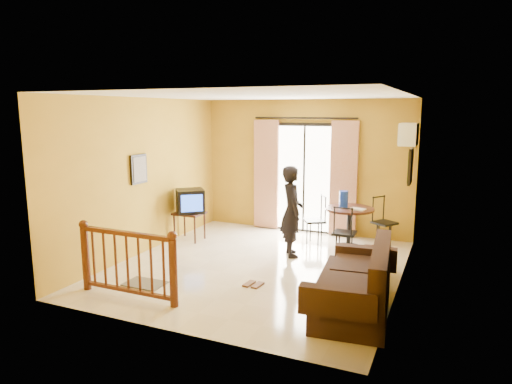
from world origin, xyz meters
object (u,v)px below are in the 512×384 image
at_px(sofa, 358,287).
at_px(standing_person, 292,211).
at_px(dining_table, 349,216).
at_px(television, 190,201).
at_px(coffee_table, 375,261).

relative_size(sofa, standing_person, 1.22).
bearing_deg(dining_table, standing_person, -133.11).
distance_m(television, coffee_table, 3.80).
xyz_separation_m(coffee_table, sofa, (0.01, -1.40, 0.09)).
bearing_deg(standing_person, dining_table, -74.27).
height_order(television, dining_table, television).
distance_m(television, dining_table, 3.11).
bearing_deg(dining_table, coffee_table, -62.62).
bearing_deg(coffee_table, sofa, -89.64).
bearing_deg(dining_table, television, -165.45).
xyz_separation_m(dining_table, coffee_table, (0.71, -1.37, -0.36)).
bearing_deg(sofa, standing_person, 123.92).
relative_size(television, dining_table, 0.76).
relative_size(dining_table, sofa, 0.47).
xyz_separation_m(television, standing_person, (2.17, -0.12, 0.01)).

